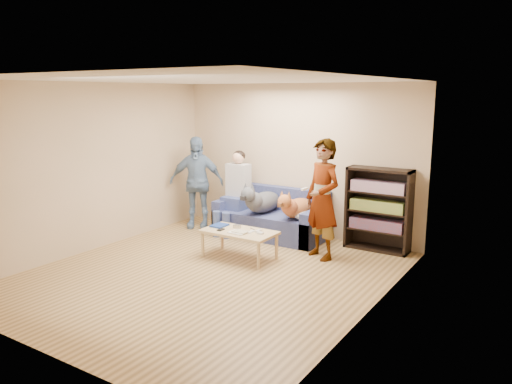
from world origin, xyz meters
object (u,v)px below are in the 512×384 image
Objects in this scene: dog_gray at (261,201)px; person_standing_right at (323,199)px; person_standing_left at (196,182)px; bookshelf at (379,208)px; coffee_table at (239,234)px; camera_silver at (237,226)px; dog_tan at (295,207)px; person_seated at (235,189)px; notebook_blue at (220,225)px; sofa at (272,220)px.

person_standing_right is at bearing -18.14° from dog_gray.
person_standing_left reaches higher than bookshelf.
dog_gray is 1.13× the size of coffee_table.
dog_gray is (-0.20, 1.00, 0.19)m from camera_silver.
bookshelf is at bearing 82.04° from person_standing_right.
person_seated is at bearing 178.59° from dog_tan.
notebook_blue is 0.29m from camera_silver.
dog_tan is (-0.69, 0.45, -0.29)m from person_standing_right.
person_standing_left is 6.44× the size of notebook_blue.
person_seated is at bearing 126.14° from camera_silver.
bookshelf is (2.00, 1.46, 0.25)m from notebook_blue.
dog_gray is at bearing -25.26° from person_standing_left.
notebook_blue is at bearing -99.33° from sofa.
dog_tan is at bearing 65.19° from camera_silver.
person_seated is at bearing 176.37° from dog_gray.
dog_gray is (-1.35, 0.44, -0.26)m from person_standing_right.
dog_gray is 1.09× the size of dog_tan.
person_standing_left is at bearing -177.52° from dog_tan.
person_seated is 2.51m from bookshelf.
sofa is at bearing -172.60° from bookshelf.
person_standing_left is 2.01m from coffee_table.
person_standing_left is 1.14× the size of person_seated.
person_seated is 1.29× the size of dog_tan.
bookshelf is (0.57, 0.84, -0.22)m from person_standing_right.
person_standing_right reaches higher than notebook_blue.
sofa reaches higher than coffee_table.
person_seated reaches higher than notebook_blue.
person_standing_left is 0.88× the size of sofa.
person_seated reaches higher than camera_silver.
person_standing_right reaches higher than person_standing_left.
notebook_blue is 2.49m from bookshelf.
person_seated is at bearing -167.69° from person_standing_right.
person_standing_right is at bearing 33.31° from coffee_table.
person_standing_right reaches higher than dog_tan.
person_standing_right is 1.57× the size of dog_tan.
notebook_blue is at bearing -143.82° from bookshelf.
person_standing_right is at bearing -26.18° from sofa.
dog_gray is at bearing 85.60° from notebook_blue.
person_standing_right is 0.87m from dog_tan.
dog_gray is 0.66m from dog_tan.
person_standing_left reaches higher than sofa.
person_standing_right is at bearing -14.06° from person_seated.
coffee_table is (0.88, -1.15, -0.40)m from person_seated.
bookshelf reaches higher than dog_gray.
person_standing_left is at bearing 141.82° from notebook_blue.
camera_silver is 1.12m from dog_tan.
dog_tan is (0.66, 0.01, -0.02)m from dog_gray.
person_seated is 1.13× the size of bookshelf.
coffee_table is at bearing -60.81° from person_standing_left.
bookshelf is (3.26, 0.48, -0.16)m from person_standing_left.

